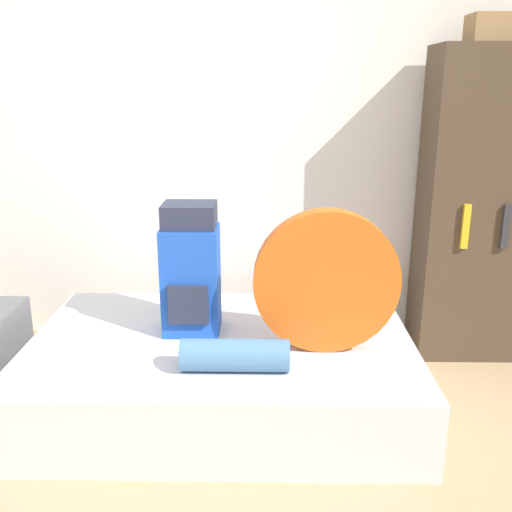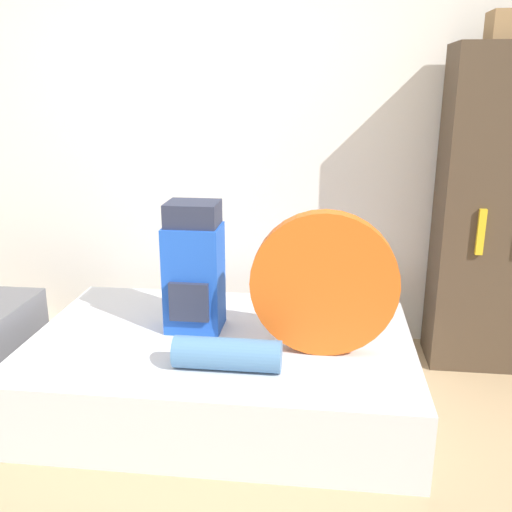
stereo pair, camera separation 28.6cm
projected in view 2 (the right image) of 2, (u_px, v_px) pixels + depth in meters
name	position (u px, v px, depth m)	size (l,w,h in m)	color
ground_plane	(130.00, 504.00, 2.35)	(16.00, 16.00, 0.00)	tan
wall_back	(209.00, 142.00, 3.68)	(8.00, 0.05, 2.60)	white
bed	(222.00, 368.00, 3.07)	(2.00, 1.32, 0.38)	silver
backpack	(194.00, 269.00, 3.03)	(0.29, 0.28, 0.70)	blue
tent_bag	(324.00, 284.00, 2.74)	(0.71, 0.10, 0.71)	#E05B19
sleeping_roll	(227.00, 354.00, 2.65)	(0.50, 0.15, 0.15)	teal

